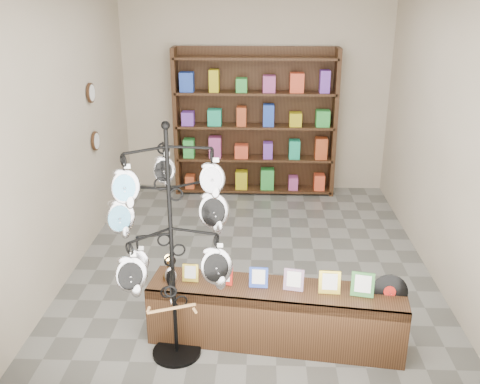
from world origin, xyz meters
name	(u,v)px	position (x,y,z in m)	size (l,w,h in m)	color
ground	(251,260)	(0.00, 0.00, 0.00)	(5.00, 5.00, 0.00)	slate
room_envelope	(253,103)	(0.00, 0.00, 1.85)	(5.00, 5.00, 5.00)	#C0B09B
display_tree	(171,229)	(-0.61, -1.75, 1.19)	(1.08, 1.06, 2.06)	black
front_shelf	(275,315)	(0.24, -1.53, 0.28)	(2.26, 0.73, 0.79)	black
back_shelving	(255,127)	(0.00, 2.30, 1.03)	(2.42, 0.36, 2.20)	black
wall_clocks	(93,117)	(-1.97, 0.80, 1.50)	(0.03, 0.24, 0.84)	black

